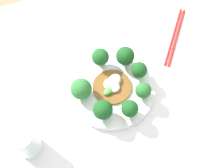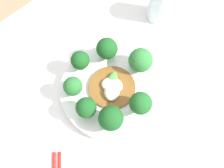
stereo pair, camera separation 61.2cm
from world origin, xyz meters
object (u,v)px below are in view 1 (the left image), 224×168
(broccoli_west, at_px, (139,70))
(chopsticks, at_px, (175,36))
(plate, at_px, (112,89))
(broccoli_north, at_px, (129,109))
(stirfry_center, at_px, (112,86))
(broccoli_south, at_px, (100,57))
(drinking_glass, at_px, (25,142))
(broccoli_northwest, at_px, (143,91))
(broccoli_east, at_px, (81,89))
(broccoli_northeast, at_px, (103,110))
(broccoli_southwest, at_px, (125,56))

(broccoli_west, bearing_deg, chopsticks, -150.81)
(plate, distance_m, broccoli_north, 0.10)
(stirfry_center, height_order, chopsticks, stirfry_center)
(broccoli_south, height_order, drinking_glass, drinking_glass)
(broccoli_west, bearing_deg, broccoli_northwest, 75.62)
(broccoli_northwest, distance_m, broccoli_west, 0.06)
(broccoli_west, relative_size, drinking_glass, 0.59)
(stirfry_center, xyz_separation_m, drinking_glass, (0.26, 0.07, 0.02))
(broccoli_east, bearing_deg, broccoli_northwest, 157.01)
(plate, height_order, stirfry_center, stirfry_center)
(broccoli_east, relative_size, drinking_glass, 0.65)
(broccoli_northeast, bearing_deg, drinking_glass, 0.72)
(broccoli_east, relative_size, stirfry_center, 0.58)
(broccoli_north, bearing_deg, broccoli_northeast, -19.64)
(plate, relative_size, broccoli_east, 3.84)
(broccoli_south, xyz_separation_m, drinking_glass, (0.26, 0.15, -0.01))
(broccoli_north, height_order, broccoli_northeast, broccoli_northeast)
(broccoli_northwest, distance_m, broccoli_southwest, 0.12)
(plate, bearing_deg, broccoli_northwest, 141.02)
(broccoli_west, height_order, broccoli_southwest, broccoli_southwest)
(broccoli_southwest, bearing_deg, chopsticks, -166.71)
(plate, xyz_separation_m, drinking_glass, (0.26, 0.07, 0.04))
(stirfry_center, bearing_deg, chopsticks, -158.28)
(broccoli_south, relative_size, broccoli_east, 1.04)
(plate, bearing_deg, broccoli_west, -176.74)
(plate, height_order, drinking_glass, drinking_glass)
(broccoli_northwest, bearing_deg, drinking_glass, 2.77)
(broccoli_north, distance_m, broccoli_south, 0.18)
(broccoli_south, relative_size, drinking_glass, 0.67)
(chopsticks, bearing_deg, broccoli_east, 15.49)
(broccoli_west, bearing_deg, drinking_glass, 12.50)
(drinking_glass, bearing_deg, broccoli_northeast, -179.28)
(broccoli_west, distance_m, drinking_glass, 0.35)
(broccoli_south, distance_m, broccoli_east, 0.11)
(broccoli_south, bearing_deg, broccoli_north, 94.06)
(broccoli_northwest, height_order, broccoli_south, broccoli_south)
(broccoli_northwest, relative_size, chopsticks, 0.26)
(broccoli_south, bearing_deg, broccoli_northwest, 117.03)
(broccoli_south, xyz_separation_m, broccoli_northeast, (0.05, 0.15, -0.01))
(plate, height_order, broccoli_east, broccoli_east)
(broccoli_west, distance_m, broccoli_south, 0.12)
(broccoli_south, height_order, chopsticks, broccoli_south)
(broccoli_southwest, distance_m, chopsticks, 0.22)
(plate, xyz_separation_m, broccoli_north, (-0.01, 0.09, 0.04))
(broccoli_north, xyz_separation_m, broccoli_northeast, (0.06, -0.02, 0.00))
(plate, relative_size, broccoli_west, 4.22)
(broccoli_south, bearing_deg, drinking_glass, 30.88)
(broccoli_east, distance_m, chopsticks, 0.37)
(plate, height_order, broccoli_southwest, broccoli_southwest)
(broccoli_northeast, relative_size, stirfry_center, 0.56)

